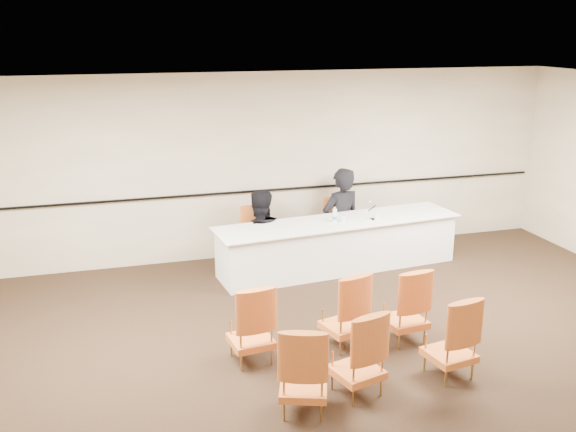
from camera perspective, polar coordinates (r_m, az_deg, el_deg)
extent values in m
plane|color=black|center=(7.37, 5.98, -13.40)|extent=(10.00, 10.00, 0.00)
plane|color=silver|center=(6.43, 6.77, 10.48)|extent=(10.00, 10.00, 0.00)
cube|color=#BAAD92|center=(10.43, -2.04, 4.49)|extent=(10.00, 0.04, 3.00)
cube|color=black|center=(10.48, -1.97, 2.30)|extent=(9.80, 0.04, 0.03)
imported|color=black|center=(10.65, 4.71, -0.89)|extent=(0.81, 0.63, 1.96)
imported|color=black|center=(10.15, -2.58, -2.57)|extent=(0.91, 0.73, 1.79)
cube|color=white|center=(10.02, 6.63, -0.35)|extent=(0.37, 0.36, 0.00)
cylinder|color=white|center=(9.88, 4.93, -0.24)|extent=(0.07, 0.07, 0.10)
cylinder|color=silver|center=(10.04, 7.86, 0.03)|extent=(0.10, 0.10, 0.13)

